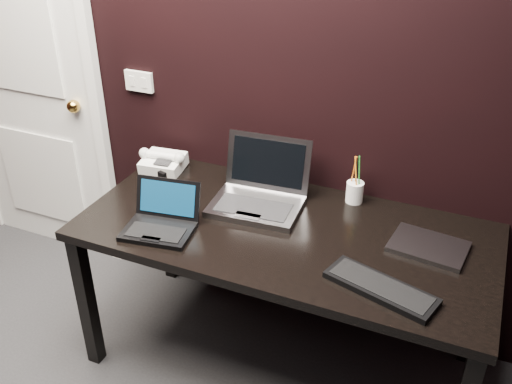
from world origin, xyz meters
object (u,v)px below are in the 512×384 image
at_px(ext_keyboard, 381,288).
at_px(mobile_phone, 162,183).
at_px(silver_laptop, 259,194).
at_px(netbook, 161,221).
at_px(desk_phone, 163,162).
at_px(door, 25,78).
at_px(closed_laptop, 428,246).
at_px(pen_cup, 355,191).
at_px(desk, 284,244).

relative_size(ext_keyboard, mobile_phone, 4.92).
bearing_deg(mobile_phone, silver_laptop, 6.97).
xyz_separation_m(netbook, mobile_phone, (-0.17, 0.29, -0.00)).
distance_m(desk_phone, mobile_phone, 0.19).
distance_m(netbook, ext_keyboard, 0.91).
distance_m(door, mobile_phone, 1.09).
bearing_deg(silver_laptop, closed_laptop, -3.64).
height_order(silver_laptop, closed_laptop, silver_laptop).
bearing_deg(desk_phone, pen_cup, 4.70).
bearing_deg(ext_keyboard, netbook, 178.22).
bearing_deg(desk_phone, door, 172.10).
bearing_deg(closed_laptop, ext_keyboard, -109.41).
xyz_separation_m(door, desk_phone, (0.92, -0.13, -0.26)).
bearing_deg(ext_keyboard, closed_laptop, 70.59).
bearing_deg(mobile_phone, desk_phone, 120.08).
bearing_deg(closed_laptop, netbook, -163.95).
height_order(netbook, desk_phone, netbook).
xyz_separation_m(desk_phone, pen_cup, (0.93, 0.08, 0.01)).
distance_m(closed_laptop, desk_phone, 1.30).
distance_m(desk, ext_keyboard, 0.52).
relative_size(netbook, pen_cup, 1.39).
bearing_deg(desk_phone, desk, -18.75).
distance_m(desk, silver_laptop, 0.26).
bearing_deg(closed_laptop, desk_phone, 173.10).
bearing_deg(netbook, pen_cup, 38.40).
bearing_deg(desk, door, 167.18).
bearing_deg(pen_cup, silver_laptop, -153.72).
height_order(netbook, mobile_phone, netbook).
distance_m(netbook, pen_cup, 0.85).
bearing_deg(mobile_phone, door, 163.88).
relative_size(ext_keyboard, desk_phone, 1.74).
height_order(desk, closed_laptop, closed_laptop).
relative_size(desk_phone, mobile_phone, 2.83).
height_order(desk, desk_phone, desk_phone).
height_order(door, desk_phone, door).
relative_size(desk, desk_phone, 7.03).
xyz_separation_m(silver_laptop, desk_phone, (-0.56, 0.11, -0.01)).
relative_size(door, netbook, 6.85).
height_order(silver_laptop, mobile_phone, silver_laptop).
relative_size(door, pen_cup, 9.56).
height_order(desk_phone, pen_cup, pen_cup).
relative_size(desk, closed_laptop, 5.52).
bearing_deg(ext_keyboard, pen_cup, 113.81).
xyz_separation_m(netbook, ext_keyboard, (0.91, -0.03, -0.02)).
relative_size(netbook, mobile_phone, 3.65).
height_order(netbook, silver_laptop, silver_laptop).
bearing_deg(silver_laptop, desk_phone, 168.85).
bearing_deg(silver_laptop, door, 170.87).
xyz_separation_m(ext_keyboard, mobile_phone, (-1.08, 0.31, 0.02)).
bearing_deg(door, mobile_phone, -16.12).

